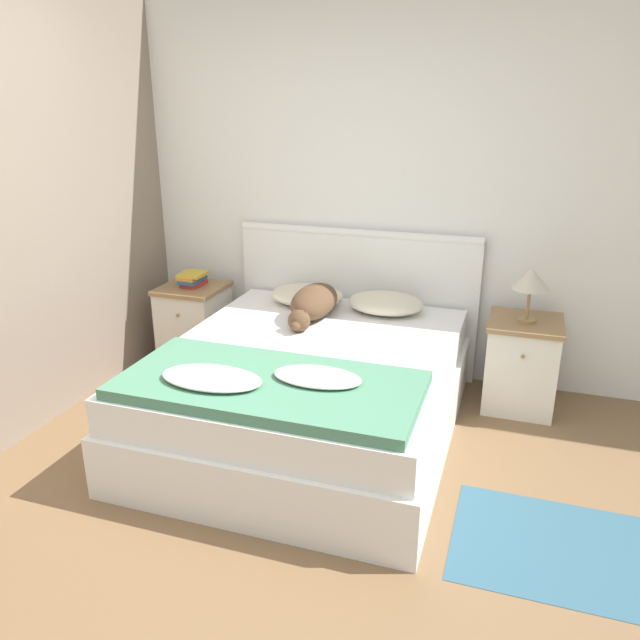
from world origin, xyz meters
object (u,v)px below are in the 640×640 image
at_px(pillow_right, 386,303).
at_px(dog, 313,303).
at_px(nightstand_left, 195,324).
at_px(nightstand_right, 521,364).
at_px(book_stack, 193,279).
at_px(bed, 309,391).
at_px(pillow_left, 307,295).
at_px(table_lamp, 531,280).

bearing_deg(pillow_right, dog, -150.01).
distance_m(nightstand_left, pillow_right, 1.46).
distance_m(nightstand_right, book_stack, 2.33).
bearing_deg(bed, pillow_left, 110.30).
xyz_separation_m(pillow_left, pillow_right, (0.54, 0.00, 0.00)).
relative_size(bed, dog, 2.76).
relative_size(nightstand_left, table_lamp, 1.71).
bearing_deg(table_lamp, book_stack, 179.09).
xyz_separation_m(dog, table_lamp, (1.30, 0.21, 0.21)).
relative_size(dog, book_stack, 3.06).
bearing_deg(dog, table_lamp, 9.20).
relative_size(bed, nightstand_right, 3.37).
relative_size(pillow_right, book_stack, 2.15).
bearing_deg(pillow_right, table_lamp, -1.94).
xyz_separation_m(pillow_right, book_stack, (-1.43, 0.01, 0.03)).
distance_m(bed, pillow_right, 0.85).
height_order(nightstand_right, pillow_right, pillow_right).
distance_m(pillow_right, book_stack, 1.43).
distance_m(pillow_right, table_lamp, 0.92).
relative_size(pillow_left, table_lamp, 1.48).
relative_size(nightstand_right, book_stack, 2.50).
bearing_deg(dog, bed, -73.77).
bearing_deg(pillow_left, pillow_right, 0.00).
distance_m(bed, table_lamp, 1.47).
bearing_deg(table_lamp, bed, -148.56).
bearing_deg(book_stack, dog, -13.76).
relative_size(bed, pillow_left, 3.91).
xyz_separation_m(bed, dog, (-0.14, 0.50, 0.37)).
height_order(bed, pillow_left, pillow_left).
height_order(pillow_right, book_stack, book_stack).
xyz_separation_m(nightstand_right, pillow_left, (-1.43, 0.01, 0.31)).
bearing_deg(pillow_left, dog, -61.96).
bearing_deg(book_stack, pillow_left, -0.45).
distance_m(dog, table_lamp, 1.33).
bearing_deg(bed, book_stack, 147.23).
height_order(nightstand_right, table_lamp, table_lamp).
relative_size(pillow_left, book_stack, 2.15).
height_order(nightstand_right, dog, dog).
height_order(bed, book_stack, book_stack).
height_order(bed, table_lamp, table_lamp).
bearing_deg(table_lamp, dog, -170.80).
distance_m(pillow_left, pillow_right, 0.54).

